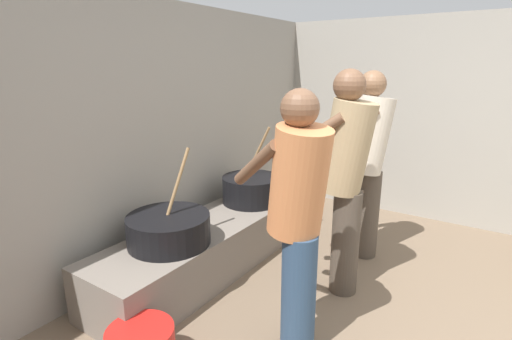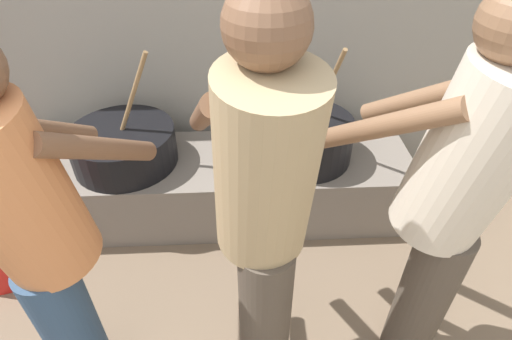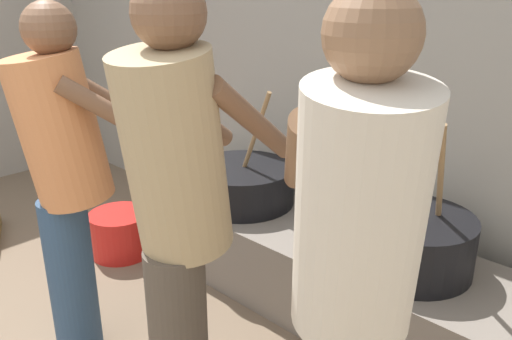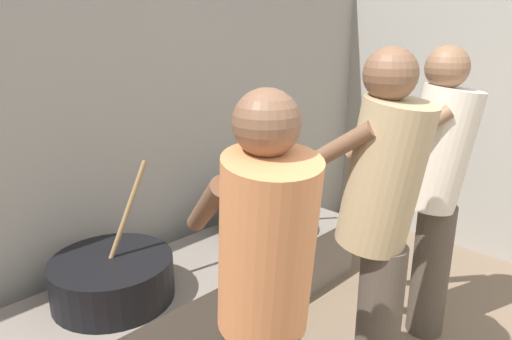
# 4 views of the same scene
# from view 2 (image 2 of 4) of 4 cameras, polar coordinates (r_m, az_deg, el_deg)

# --- Properties ---
(block_enclosure_rear) EXTENTS (5.50, 0.20, 2.12)m
(block_enclosure_rear) POSITION_cam_2_polar(r_m,az_deg,el_deg) (2.63, -17.25, 19.91)
(block_enclosure_rear) COLOR #9E998E
(block_enclosure_rear) RESTS_ON ground_plane
(hearth_ledge) EXTENTS (2.30, 0.60, 0.40)m
(hearth_ledge) POSITION_cam_2_polar(r_m,az_deg,el_deg) (2.51, -5.29, -2.06)
(hearth_ledge) COLOR slate
(hearth_ledge) RESTS_ON ground_plane
(cooking_pot_main) EXTENTS (0.59, 0.59, 0.67)m
(cooking_pot_main) POSITION_cam_2_polar(r_m,az_deg,el_deg) (2.41, -18.10, 3.23)
(cooking_pot_main) COLOR black
(cooking_pot_main) RESTS_ON hearth_ledge
(cooking_pot_secondary) EXTENTS (0.53, 0.53, 0.70)m
(cooking_pot_secondary) POSITION_cam_2_polar(r_m,az_deg,el_deg) (2.34, 7.03, 4.42)
(cooking_pot_secondary) COLOR black
(cooking_pot_secondary) RESTS_ON hearth_ledge
(cook_in_orange_shirt) EXTENTS (0.57, 0.72, 1.52)m
(cook_in_orange_shirt) POSITION_cam_2_polar(r_m,az_deg,el_deg) (1.46, -28.51, -8.11)
(cook_in_orange_shirt) COLOR navy
(cook_in_orange_shirt) RESTS_ON ground_plane
(cook_in_tan_shirt) EXTENTS (0.45, 0.72, 1.61)m
(cook_in_tan_shirt) POSITION_cam_2_polar(r_m,az_deg,el_deg) (1.28, 1.20, -5.91)
(cook_in_tan_shirt) COLOR #4C4238
(cook_in_tan_shirt) RESTS_ON ground_plane
(cook_in_cream_shirt) EXTENTS (0.68, 0.71, 1.59)m
(cook_in_cream_shirt) POSITION_cam_2_polar(r_m,az_deg,el_deg) (1.49, 25.97, -3.66)
(cook_in_cream_shirt) COLOR #4C4238
(cook_in_cream_shirt) RESTS_ON ground_plane
(bucket_red_plastic) EXTENTS (0.37, 0.37, 0.26)m
(bucket_red_plastic) POSITION_cam_2_polar(r_m,az_deg,el_deg) (2.60, -32.16, -9.72)
(bucket_red_plastic) COLOR red
(bucket_red_plastic) RESTS_ON ground_plane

